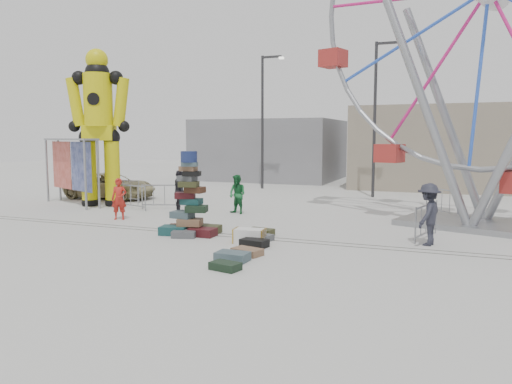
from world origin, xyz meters
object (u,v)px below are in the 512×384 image
at_px(crash_test_dummy, 99,122).
at_px(pedestrian_black, 179,192).
at_px(suitcase_tower, 190,211).
at_px(steamer_trunk, 249,236).
at_px(pedestrian_green, 237,194).
at_px(barricade_dummy_a, 124,191).
at_px(barricade_dummy_b, 131,197).
at_px(lamp_post_right, 377,111).
at_px(barricade_wheel_back, 442,202).
at_px(pedestrian_grey, 428,214).
at_px(ferris_wheel, 487,21).
at_px(parked_suv, 110,186).
at_px(barricade_wheel_front, 426,221).
at_px(barricade_dummy_c, 165,196).
at_px(banner_scaffold, 71,155).
at_px(pedestrian_red, 119,199).
at_px(lamp_post_left, 264,115).

height_order(crash_test_dummy, pedestrian_black, crash_test_dummy).
bearing_deg(suitcase_tower, pedestrian_black, 116.89).
relative_size(steamer_trunk, pedestrian_green, 0.57).
relative_size(crash_test_dummy, barricade_dummy_a, 3.65).
relative_size(steamer_trunk, barricade_dummy_b, 0.46).
bearing_deg(lamp_post_right, barricade_dummy_a, -150.30).
bearing_deg(barricade_wheel_back, pedestrian_grey, -39.67).
height_order(suitcase_tower, ferris_wheel, ferris_wheel).
relative_size(suitcase_tower, parked_suv, 0.58).
bearing_deg(barricade_wheel_front, steamer_trunk, 133.34).
distance_m(barricade_dummy_c, parked_suv, 5.14).
relative_size(suitcase_tower, pedestrian_green, 1.67).
bearing_deg(suitcase_tower, steamer_trunk, -20.87).
relative_size(banner_scaffold, pedestrian_green, 2.59).
relative_size(barricade_dummy_b, pedestrian_red, 1.25).
bearing_deg(crash_test_dummy, suitcase_tower, -52.74).
xyz_separation_m(lamp_post_right, barricade_dummy_b, (-9.33, -8.39, -3.93)).
bearing_deg(pedestrian_black, banner_scaffold, 41.25).
distance_m(suitcase_tower, crash_test_dummy, 8.93).
relative_size(pedestrian_black, pedestrian_grey, 0.98).
xyz_separation_m(lamp_post_right, lamp_post_left, (-7.00, 2.00, 0.00)).
xyz_separation_m(suitcase_tower, barricade_wheel_back, (7.53, 7.24, -0.21)).
relative_size(banner_scaffold, parked_suv, 0.89).
distance_m(steamer_trunk, pedestrian_red, 6.64).
bearing_deg(barricade_wheel_front, barricade_dummy_b, 95.83).
xyz_separation_m(pedestrian_green, pedestrian_black, (-2.33, -0.69, 0.09)).
height_order(lamp_post_right, parked_suv, lamp_post_right).
bearing_deg(barricade_wheel_back, barricade_wheel_front, -41.22).
relative_size(lamp_post_left, pedestrian_grey, 4.38).
bearing_deg(barricade_dummy_a, suitcase_tower, -31.05).
height_order(barricade_wheel_front, pedestrian_red, pedestrian_red).
distance_m(pedestrian_green, parked_suv, 8.52).
xyz_separation_m(lamp_post_left, pedestrian_grey, (10.17, -13.36, -3.57)).
bearing_deg(barricade_dummy_c, steamer_trunk, -60.96).
height_order(crash_test_dummy, barricade_dummy_b, crash_test_dummy).
bearing_deg(lamp_post_right, crash_test_dummy, -144.50).
height_order(barricade_wheel_back, pedestrian_red, pedestrian_red).
bearing_deg(lamp_post_left, barricade_wheel_back, -34.69).
relative_size(barricade_dummy_b, barricade_wheel_back, 1.00).
bearing_deg(pedestrian_grey, lamp_post_left, -127.23).
bearing_deg(ferris_wheel, barricade_wheel_back, 135.27).
bearing_deg(suitcase_tower, pedestrian_red, 150.82).
height_order(steamer_trunk, barricade_dummy_b, barricade_dummy_b).
bearing_deg(barricade_wheel_front, pedestrian_grey, -159.54).
height_order(barricade_dummy_a, parked_suv, parked_suv).
distance_m(pedestrian_green, pedestrian_grey, 8.35).
height_order(barricade_wheel_front, pedestrian_grey, pedestrian_grey).
bearing_deg(barricade_wheel_back, lamp_post_right, 175.89).
distance_m(barricade_dummy_b, barricade_wheel_front, 12.56).
relative_size(barricade_wheel_front, pedestrian_green, 1.24).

